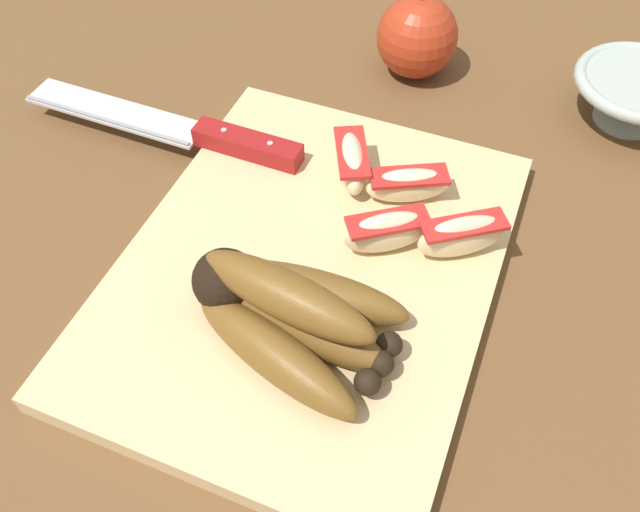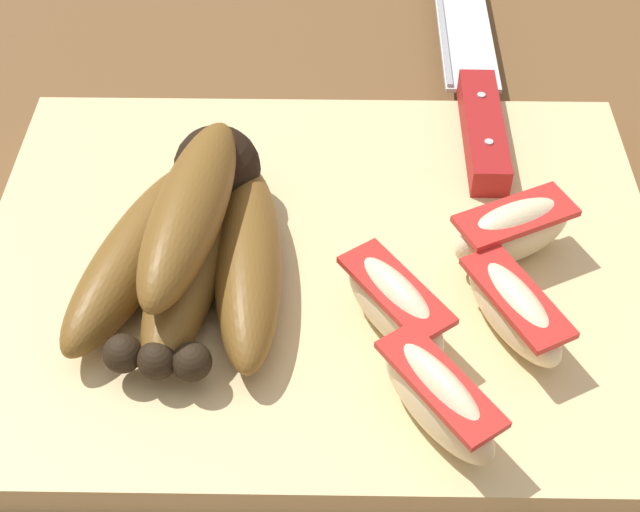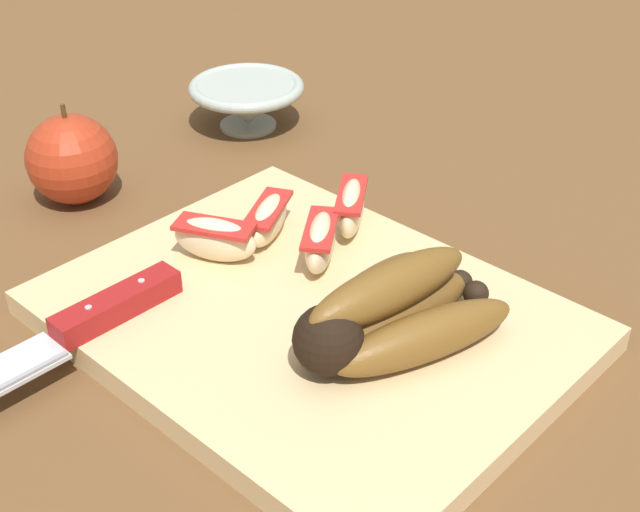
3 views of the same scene
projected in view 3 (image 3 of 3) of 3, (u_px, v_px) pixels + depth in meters
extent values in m
plane|color=brown|center=(345.00, 330.00, 0.65)|extent=(6.00, 6.00, 0.00)
cube|color=#DBBC84|center=(309.00, 320.00, 0.64)|extent=(0.36, 0.28, 0.02)
sphere|color=black|center=(328.00, 340.00, 0.56)|extent=(0.05, 0.05, 0.05)
ellipsoid|color=brown|center=(425.00, 337.00, 0.58)|extent=(0.08, 0.14, 0.03)
sphere|color=black|center=(476.00, 293.00, 0.62)|extent=(0.02, 0.02, 0.02)
ellipsoid|color=brown|center=(395.00, 316.00, 0.60)|extent=(0.05, 0.14, 0.03)
sphere|color=black|center=(460.00, 282.00, 0.63)|extent=(0.02, 0.02, 0.02)
ellipsoid|color=brown|center=(367.00, 297.00, 0.62)|extent=(0.04, 0.14, 0.03)
sphere|color=black|center=(443.00, 273.00, 0.64)|extent=(0.02, 0.02, 0.02)
ellipsoid|color=brown|center=(389.00, 288.00, 0.58)|extent=(0.06, 0.14, 0.04)
cylinder|color=white|center=(411.00, 288.00, 0.60)|extent=(0.02, 0.02, 0.00)
cube|color=maroon|center=(117.00, 305.00, 0.62)|extent=(0.02, 0.10, 0.02)
cylinder|color=#B2B2B7|center=(141.00, 281.00, 0.63)|extent=(0.01, 0.01, 0.00)
cylinder|color=#B2B2B7|center=(88.00, 307.00, 0.61)|extent=(0.01, 0.01, 0.00)
ellipsoid|color=beige|center=(215.00, 240.00, 0.68)|extent=(0.07, 0.05, 0.04)
cube|color=red|center=(214.00, 227.00, 0.67)|extent=(0.07, 0.05, 0.00)
ellipsoid|color=beige|center=(351.00, 208.00, 0.72)|extent=(0.06, 0.07, 0.04)
cube|color=red|center=(351.00, 194.00, 0.71)|extent=(0.06, 0.07, 0.00)
ellipsoid|color=beige|center=(320.00, 242.00, 0.68)|extent=(0.06, 0.07, 0.04)
cube|color=red|center=(320.00, 229.00, 0.67)|extent=(0.06, 0.06, 0.00)
ellipsoid|color=beige|center=(268.00, 220.00, 0.71)|extent=(0.05, 0.07, 0.03)
cube|color=red|center=(268.00, 209.00, 0.70)|extent=(0.05, 0.07, 0.00)
sphere|color=#AD3319|center=(72.00, 159.00, 0.79)|extent=(0.08, 0.08, 0.08)
cylinder|color=#4C3319|center=(63.00, 111.00, 0.76)|extent=(0.00, 0.00, 0.01)
cylinder|color=#A8B7AD|center=(248.00, 123.00, 0.94)|extent=(0.06, 0.06, 0.01)
torus|color=#A8B7AD|center=(246.00, 87.00, 0.92)|extent=(0.12, 0.12, 0.01)
cone|color=#A8B7AD|center=(247.00, 104.00, 0.93)|extent=(0.10, 0.10, 0.05)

